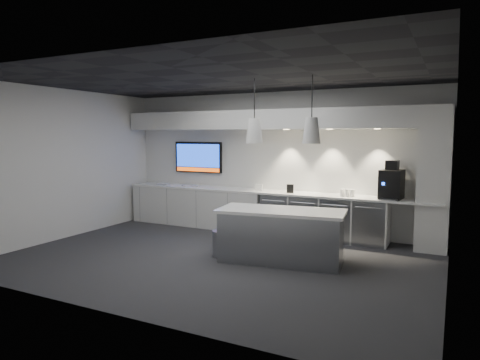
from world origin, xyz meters
The scene contains 28 objects.
floor centered at (0.00, 0.00, 0.00)m, with size 7.00×7.00×0.00m, color #2E2D30.
ceiling centered at (0.00, 0.00, 3.00)m, with size 7.00×7.00×0.00m, color black.
wall_back centered at (0.00, 2.50, 1.50)m, with size 7.00×7.00×0.00m, color silver.
wall_front centered at (0.00, -2.50, 1.50)m, with size 7.00×7.00×0.00m, color silver.
wall_left centered at (-3.50, 0.00, 1.50)m, with size 7.00×7.00×0.00m, color silver.
wall_right centered at (3.50, 0.00, 1.50)m, with size 7.00×7.00×0.00m, color silver.
back_counter centered at (0.00, 2.17, 0.88)m, with size 6.80×0.65×0.04m, color white.
left_base_cabinets centered at (-1.75, 2.17, 0.43)m, with size 3.30×0.63×0.86m, color silver.
fridge_unit_a centered at (0.25, 2.17, 0.42)m, with size 0.60×0.61×0.85m, color gray.
fridge_unit_b centered at (0.88, 2.17, 0.42)m, with size 0.60×0.61×0.85m, color gray.
fridge_unit_c centered at (1.51, 2.17, 0.42)m, with size 0.60×0.61×0.85m, color gray.
fridge_unit_d centered at (2.14, 2.17, 0.42)m, with size 0.60×0.61×0.85m, color gray.
backsplash centered at (1.20, 2.48, 1.55)m, with size 4.60×0.03×1.30m, color silver.
soffit centered at (0.00, 2.20, 2.40)m, with size 6.90×0.60×0.40m, color silver.
column centered at (3.20, 2.20, 1.30)m, with size 0.55×0.55×2.60m, color silver.
wall_tv centered at (-1.90, 2.45, 1.56)m, with size 1.25×0.07×0.72m.
island centered at (1.02, 0.33, 0.44)m, with size 2.15×1.16×0.87m.
bin centered at (-0.02, 0.18, 0.22)m, with size 0.31×0.31×0.44m, color gray.
coffee_machine centered at (2.49, 2.20, 1.19)m, with size 0.43×0.59×0.71m.
sign_black centered at (0.54, 2.08, 0.99)m, with size 0.14×0.02×0.18m, color black.
sign_white centered at (-0.19, 2.13, 0.97)m, with size 0.18×0.02×0.14m, color white.
cup_cluster centered at (1.69, 2.12, 0.97)m, with size 0.26×0.17×0.14m, color white, non-canonical shape.
tray_a centered at (-2.81, 2.16, 0.91)m, with size 0.16×0.16×0.03m, color #B8B8B8.
tray_b centered at (-2.59, 2.11, 0.91)m, with size 0.16×0.16×0.03m, color #B8B8B8.
tray_c centered at (-2.03, 2.11, 0.91)m, with size 0.16×0.16×0.03m, color #B8B8B8.
tray_d centered at (-1.79, 2.13, 0.91)m, with size 0.16×0.16×0.03m, color #B8B8B8.
pendant_left centered at (0.53, 0.33, 2.15)m, with size 0.28×0.28×1.10m.
pendant_right centered at (1.51, 0.33, 2.15)m, with size 0.28×0.28×1.10m.
Camera 1 is at (3.52, -6.11, 2.08)m, focal length 32.00 mm.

